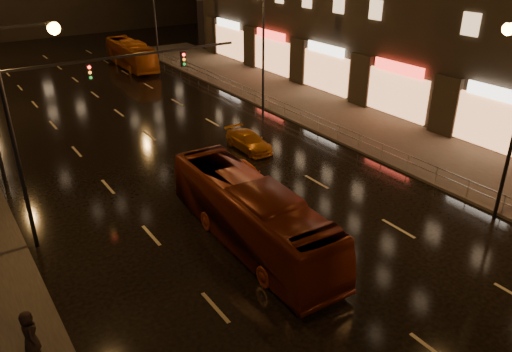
# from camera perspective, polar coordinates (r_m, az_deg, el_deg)

# --- Properties ---
(ground) EXTENTS (140.00, 140.00, 0.00)m
(ground) POSITION_cam_1_polar(r_m,az_deg,el_deg) (33.80, -10.77, 3.51)
(ground) COLOR black
(ground) RESTS_ON ground
(sidewalk_right) EXTENTS (7.00, 70.00, 0.15)m
(sidewalk_right) POSITION_cam_1_polar(r_m,az_deg,el_deg) (37.13, 12.01, 5.58)
(sidewalk_right) COLOR #38332D
(sidewalk_right) RESTS_ON ground
(traffic_signal) EXTENTS (15.31, 0.32, 6.20)m
(traffic_signal) POSITION_cam_1_polar(r_m,az_deg,el_deg) (30.83, -20.21, 9.52)
(traffic_signal) COLOR black
(traffic_signal) RESTS_ON ground
(railing_right) EXTENTS (0.05, 56.00, 1.00)m
(railing_right) POSITION_cam_1_polar(r_m,az_deg,el_deg) (36.82, 5.15, 7.23)
(railing_right) COLOR #99999E
(railing_right) RESTS_ON sidewalk_right
(bus_red) EXTENTS (2.94, 11.01, 3.04)m
(bus_red) POSITION_cam_1_polar(r_m,az_deg,el_deg) (21.96, -0.55, -4.39)
(bus_red) COLOR #641F0E
(bus_red) RESTS_ON ground
(bus_curb) EXTENTS (2.67, 9.95, 2.75)m
(bus_curb) POSITION_cam_1_polar(r_m,az_deg,el_deg) (55.05, -14.08, 13.34)
(bus_curb) COLOR #A14D10
(bus_curb) RESTS_ON ground
(taxi_near) EXTENTS (1.66, 3.78, 1.27)m
(taxi_near) POSITION_cam_1_polar(r_m,az_deg,el_deg) (27.62, -1.31, 0.21)
(taxi_near) COLOR #D24E13
(taxi_near) RESTS_ON ground
(taxi_far) EXTENTS (1.62, 3.92, 1.13)m
(taxi_far) POSITION_cam_1_polar(r_m,az_deg,el_deg) (32.32, -0.83, 4.01)
(taxi_far) COLOR #B86611
(taxi_far) RESTS_ON ground
(pedestrian_c) EXTENTS (0.57, 0.83, 1.62)m
(pedestrian_c) POSITION_cam_1_polar(r_m,az_deg,el_deg) (18.47, -24.49, -15.97)
(pedestrian_c) COLOR black
(pedestrian_c) RESTS_ON sidewalk_left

